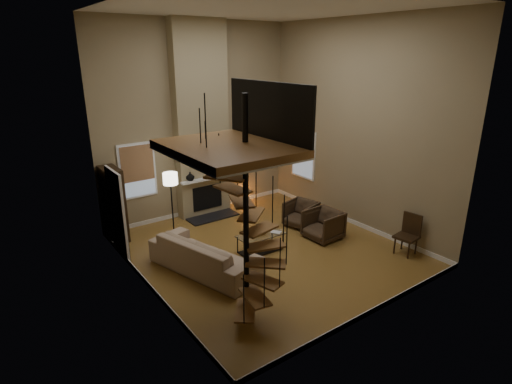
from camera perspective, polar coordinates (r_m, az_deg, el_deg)
ground at (r=10.20m, az=1.33°, el=-8.08°), size 6.00×6.50×0.01m
back_wall at (r=11.99m, az=-8.10°, el=9.74°), size 6.00×0.02×5.50m
front_wall at (r=7.04m, az=17.64°, el=2.56°), size 6.00×0.02×5.50m
left_wall at (r=7.88m, az=-16.27°, el=4.38°), size 0.02×6.50×5.50m
right_wall at (r=11.32m, az=13.81°, el=8.85°), size 0.02×6.50×5.50m
ceiling at (r=9.13m, az=1.61°, el=24.38°), size 6.00×6.50×0.01m
baseboard_back at (r=12.68m, az=-7.53°, el=-2.35°), size 6.00×0.02×0.12m
baseboard_front at (r=8.19m, az=15.66°, el=-15.78°), size 6.00×0.02×0.12m
baseboard_left at (r=8.92m, az=-14.59°, el=-12.57°), size 0.02×6.50×0.12m
baseboard_right at (r=12.05m, az=12.78°, el=-3.83°), size 0.02×6.50×0.12m
chimney_breast at (r=11.82m, az=-7.67°, el=9.63°), size 1.60×0.38×5.50m
hearth at (r=12.15m, az=-6.00°, el=-3.46°), size 1.50×0.60×0.04m
firebox at (r=12.20m, az=-6.77°, el=-0.73°), size 0.95×0.02×0.72m
mantel at (r=11.94m, az=-6.69°, el=1.88°), size 1.70×0.18×0.06m
mirror_frame at (r=11.78m, az=-6.98°, el=5.66°), size 0.94×0.10×0.94m
mirror_disc at (r=11.79m, az=-7.01°, el=5.67°), size 0.80×0.01×0.80m
vase_left at (r=11.69m, az=-9.17°, el=2.17°), size 0.24×0.24×0.25m
vase_right at (r=12.22m, az=-4.36°, el=3.01°), size 0.20×0.20×0.21m
window_back at (r=11.46m, az=-16.19°, el=2.97°), size 1.02×0.06×1.52m
window_right at (r=12.88m, az=6.62°, el=5.35°), size 0.06×1.02×1.52m
entry_door at (r=10.04m, az=-18.70°, el=-2.99°), size 0.10×1.05×2.16m
loft at (r=6.59m, az=-3.27°, el=6.69°), size 1.70×2.20×1.09m
spiral_stair at (r=7.18m, az=-1.33°, el=-4.43°), size 1.47×1.47×4.06m
hutch at (r=11.04m, az=-19.24°, el=-1.63°), size 0.40×0.86×1.92m
sofa at (r=9.21m, az=-7.28°, el=-8.58°), size 1.73×2.80×0.77m
armchair_near at (r=11.52m, az=6.49°, el=-2.96°), size 0.97×0.95×0.73m
armchair_far at (r=10.88m, az=9.63°, el=-4.48°), size 0.90×0.88×0.79m
coffee_table at (r=10.00m, az=0.63°, el=-6.80°), size 1.15×0.59×0.44m
bowl at (r=9.95m, az=0.47°, el=-5.59°), size 0.43×0.43×0.11m
book at (r=10.01m, az=2.77°, el=-5.67°), size 0.28×0.30×0.02m
floor_lamp at (r=10.76m, az=-11.82°, el=1.15°), size 0.38×0.38×1.70m
accent_lamp at (r=13.15m, az=-1.37°, el=-0.51°), size 0.14×0.14×0.50m
side_chair at (r=10.50m, az=20.51°, el=-5.34°), size 0.55×0.55×1.01m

